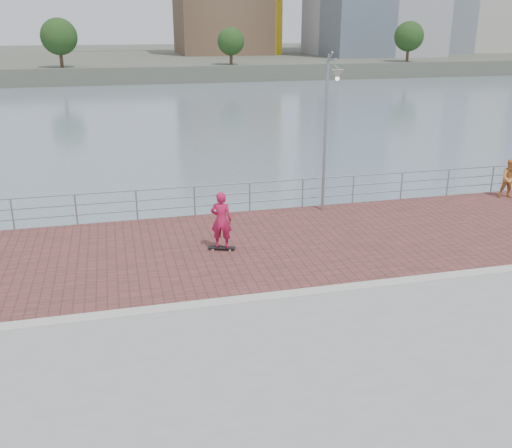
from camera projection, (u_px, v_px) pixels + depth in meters
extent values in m
plane|color=slate|center=(274.00, 364.00, 15.25)|extent=(400.00, 400.00, 0.00)
cube|color=brown|center=(244.00, 246.00, 17.87)|extent=(40.00, 6.80, 0.02)
cube|color=#B7B5AD|center=(275.00, 296.00, 14.57)|extent=(40.00, 0.40, 0.06)
cube|color=#4C5142|center=(123.00, 58.00, 126.80)|extent=(320.00, 95.00, 2.50)
cylinder|color=#8C9EA8|center=(12.00, 214.00, 19.13)|extent=(0.06, 0.06, 1.10)
cylinder|color=#8C9EA8|center=(76.00, 210.00, 19.61)|extent=(0.06, 0.06, 1.10)
cylinder|color=#8C9EA8|center=(137.00, 205.00, 20.08)|extent=(0.06, 0.06, 1.10)
cylinder|color=#8C9EA8|center=(195.00, 201.00, 20.56)|extent=(0.06, 0.06, 1.10)
cylinder|color=#8C9EA8|center=(250.00, 197.00, 21.03)|extent=(0.06, 0.06, 1.10)
cylinder|color=#8C9EA8|center=(303.00, 193.00, 21.51)|extent=(0.06, 0.06, 1.10)
cylinder|color=#8C9EA8|center=(353.00, 190.00, 21.98)|extent=(0.06, 0.06, 1.10)
cylinder|color=#8C9EA8|center=(401.00, 186.00, 22.45)|extent=(0.06, 0.06, 1.10)
cylinder|color=#8C9EA8|center=(448.00, 183.00, 22.93)|extent=(0.06, 0.06, 1.10)
cylinder|color=#8C9EA8|center=(492.00, 179.00, 23.40)|extent=(0.06, 0.06, 1.10)
cylinder|color=#8C9EA8|center=(222.00, 185.00, 20.61)|extent=(39.00, 0.05, 0.05)
cylinder|color=#8C9EA8|center=(222.00, 195.00, 20.74)|extent=(39.00, 0.05, 0.05)
cylinder|color=#8C9EA8|center=(223.00, 204.00, 20.86)|extent=(39.00, 0.05, 0.05)
cylinder|color=gray|center=(325.00, 138.00, 20.47)|extent=(0.11, 0.11, 5.42)
cylinder|color=gray|center=(333.00, 61.00, 19.16)|extent=(0.07, 0.90, 0.07)
cone|color=#B2B2AD|center=(338.00, 67.00, 18.80)|extent=(0.40, 0.40, 0.32)
cube|color=black|center=(222.00, 247.00, 17.53)|extent=(0.85, 0.48, 0.03)
cylinder|color=beige|center=(213.00, 249.00, 17.50)|extent=(0.07, 0.06, 0.06)
cylinder|color=beige|center=(230.00, 250.00, 17.45)|extent=(0.07, 0.06, 0.06)
cylinder|color=beige|center=(214.00, 248.00, 17.64)|extent=(0.07, 0.06, 0.06)
cylinder|color=beige|center=(231.00, 248.00, 17.59)|extent=(0.07, 0.06, 0.06)
imported|color=#B41844|center=(221.00, 220.00, 17.23)|extent=(0.75, 0.62, 1.77)
imported|color=#C57D3A|center=(510.00, 179.00, 22.54)|extent=(0.91, 0.81, 1.56)
cylinder|color=#473323|center=(61.00, 53.00, 81.81)|extent=(0.50, 0.50, 4.00)
sphere|color=#193814|center=(59.00, 36.00, 81.05)|extent=(5.15, 5.15, 5.15)
cylinder|color=#473323|center=(231.00, 54.00, 87.72)|extent=(0.50, 0.50, 3.23)
sphere|color=#193814|center=(231.00, 41.00, 87.10)|extent=(4.16, 4.16, 4.16)
cylinder|color=#473323|center=(408.00, 50.00, 94.57)|extent=(0.50, 0.50, 3.76)
sphere|color=#193814|center=(409.00, 36.00, 93.85)|extent=(4.84, 4.84, 4.84)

